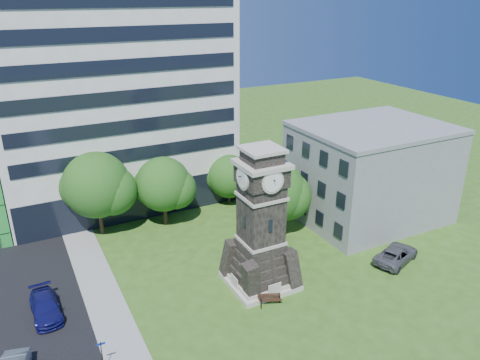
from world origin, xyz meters
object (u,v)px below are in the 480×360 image
car_street_north (45,307)px  park_bench (270,299)px  street_sign (102,353)px  car_east_lot (396,254)px  clock_tower (261,228)px

car_street_north → park_bench: size_ratio=2.76×
park_bench → street_sign: (-13.40, -1.21, 1.04)m
car_east_lot → car_street_north: bearing=57.5°
car_east_lot → street_sign: bearing=72.9°
car_street_north → street_sign: bearing=-73.5°
car_street_north → park_bench: 17.50m
car_east_lot → street_sign: size_ratio=2.16×
street_sign → clock_tower: bearing=20.0°
clock_tower → car_street_north: bearing=167.2°
car_east_lot → park_bench: (-13.68, -0.19, -0.24)m
clock_tower → car_east_lot: size_ratio=2.31×
car_east_lot → park_bench: size_ratio=2.92×
car_street_north → car_east_lot: size_ratio=0.94×
car_east_lot → park_bench: bearing=70.8°
clock_tower → street_sign: clock_tower is taller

